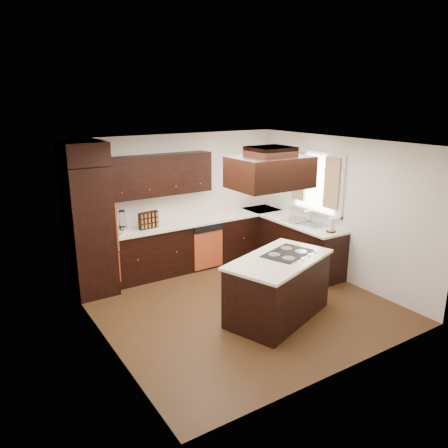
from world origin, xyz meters
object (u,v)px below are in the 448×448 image
Objects in this scene: range_hood at (270,172)px; spice_rack at (148,220)px; island at (278,289)px; oven_column at (89,231)px.

range_hood is 2.68m from spice_rack.
spice_rack is (-0.98, 2.38, 0.63)m from island.
oven_column is 3.13m from range_hood.
oven_column is at bearing 111.20° from island.
oven_column is 1.04m from spice_rack.
oven_column is at bearing 129.74° from range_hood.
range_hood is at bearing -50.26° from oven_column.
island is at bearing -76.40° from spice_rack.
oven_column reaches higher than island.
spice_rack is at bearing 2.26° from oven_column.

